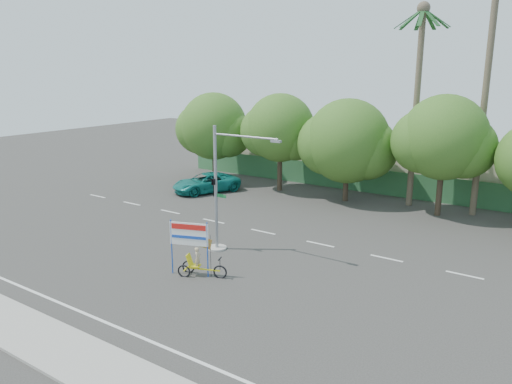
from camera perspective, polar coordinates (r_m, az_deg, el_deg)
The scene contains 14 objects.
ground at distance 24.29m, azimuth -5.81°, elevation -10.32°, with size 120.00×120.00×0.00m, color #33302D.
sidewalk_near at distance 19.82m, azimuth -20.56°, elevation -16.93°, with size 50.00×2.40×0.12m, color gray.
fence at distance 41.91m, azimuth 13.43°, elevation 1.18°, with size 38.00×0.08×2.00m, color #336B3D.
building_left at distance 49.94m, azimuth 4.64°, elevation 4.68°, with size 12.00×8.00×4.00m, color beige.
building_right at distance 44.05m, azimuth 25.39°, elevation 1.88°, with size 14.00×8.00×3.60m, color beige.
tree_far_left at distance 45.29m, azimuth -4.89°, elevation 7.26°, with size 7.14×6.00×7.96m.
tree_left at distance 41.21m, azimuth 2.73°, elevation 7.06°, with size 6.66×5.60×8.07m.
tree_center at distance 38.50m, azimuth 10.35°, elevation 5.48°, with size 7.62×6.40×7.85m.
tree_right at distance 36.15m, azimuth 20.61°, elevation 5.53°, with size 6.90×5.80×8.36m.
palm_tall at distance 36.89m, azimuth 25.07°, elevation 13.44°, with size 3.73×3.79×17.45m.
palm_short at distance 37.95m, azimuth 18.01°, elevation 11.59°, with size 3.73×3.79×14.45m.
traffic_signal at distance 27.55m, azimuth -4.12°, elevation -0.90°, with size 4.72×1.10×7.00m.
trike_billboard at distance 24.76m, azimuth -7.00°, elevation -7.01°, with size 2.75×1.26×2.85m.
pickup_truck at distance 41.50m, azimuth -5.71°, elevation 1.05°, with size 2.58×5.59×1.55m, color #10766D.
Camera 1 is at (14.46, -16.82, 9.91)m, focal length 35.00 mm.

